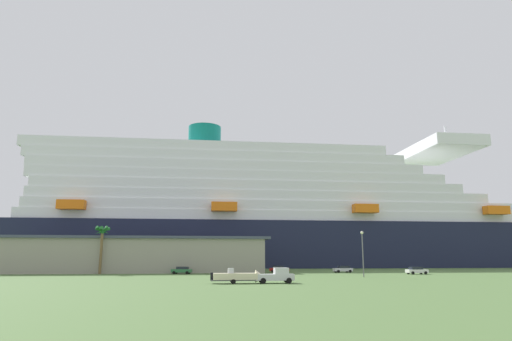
# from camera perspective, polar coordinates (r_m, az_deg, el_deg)

# --- Properties ---
(ground_plane) EXTENTS (600.00, 600.00, 0.00)m
(ground_plane) POSITION_cam_1_polar(r_m,az_deg,el_deg) (119.48, -0.51, -12.87)
(ground_plane) COLOR #4C6B38
(cruise_ship) EXTENTS (236.41, 50.82, 59.66)m
(cruise_ship) POSITION_cam_1_polar(r_m,az_deg,el_deg) (157.41, 3.63, -6.37)
(cruise_ship) COLOR #191E38
(cruise_ship) RESTS_ON ground_plane
(terminal_building) EXTENTS (72.44, 33.83, 8.39)m
(terminal_building) POSITION_cam_1_polar(r_m,az_deg,el_deg) (117.08, -16.67, -10.39)
(terminal_building) COLOR gray
(terminal_building) RESTS_ON ground_plane
(pickup_truck) EXTENTS (5.77, 2.72, 2.20)m
(pickup_truck) POSITION_cam_1_polar(r_m,az_deg,el_deg) (65.90, 2.61, -13.46)
(pickup_truck) COLOR silver
(pickup_truck) RESTS_ON ground_plane
(small_boat_on_trailer) EXTENTS (8.78, 2.62, 2.15)m
(small_boat_on_trailer) POSITION_cam_1_polar(r_m,az_deg,el_deg) (65.19, -2.08, -13.57)
(small_boat_on_trailer) COLOR #595960
(small_boat_on_trailer) RESTS_ON ground_plane
(palm_tree) EXTENTS (3.43, 3.36, 10.56)m
(palm_tree) POSITION_cam_1_polar(r_m,az_deg,el_deg) (103.99, -19.30, -7.94)
(palm_tree) COLOR brown
(palm_tree) RESTS_ON ground_plane
(street_lamp) EXTENTS (0.56, 0.56, 8.52)m
(street_lamp) POSITION_cam_1_polar(r_m,az_deg,el_deg) (86.84, 13.63, -9.64)
(street_lamp) COLOR slate
(street_lamp) RESTS_ON ground_plane
(parked_car_silver_sedan) EXTENTS (4.70, 2.61, 1.58)m
(parked_car_silver_sedan) POSITION_cam_1_polar(r_m,az_deg,el_deg) (109.22, 11.19, -12.40)
(parked_car_silver_sedan) COLOR silver
(parked_car_silver_sedan) RESTS_ON ground_plane
(parked_car_green_wagon) EXTENTS (4.62, 2.46, 1.58)m
(parked_car_green_wagon) POSITION_cam_1_polar(r_m,az_deg,el_deg) (100.67, -9.58, -12.60)
(parked_car_green_wagon) COLOR #2D723F
(parked_car_green_wagon) RESTS_ON ground_plane
(parked_car_red_hatchback) EXTENTS (4.94, 2.43, 1.58)m
(parked_car_red_hatchback) POSITION_cam_1_polar(r_m,az_deg,el_deg) (108.63, 3.02, -12.60)
(parked_car_red_hatchback) COLOR red
(parked_car_red_hatchback) RESTS_ON ground_plane
(parked_car_white_van) EXTENTS (4.82, 2.62, 1.58)m
(parked_car_white_van) POSITION_cam_1_polar(r_m,az_deg,el_deg) (103.49, 20.07, -12.05)
(parked_car_white_van) COLOR white
(parked_car_white_van) RESTS_ON ground_plane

